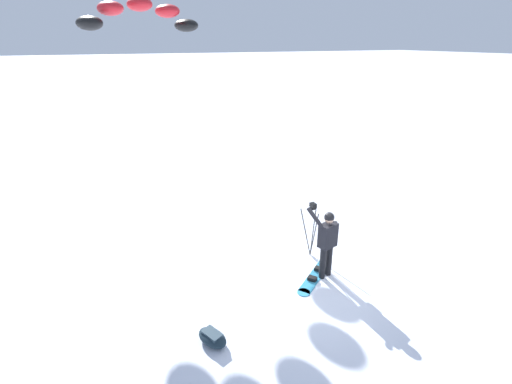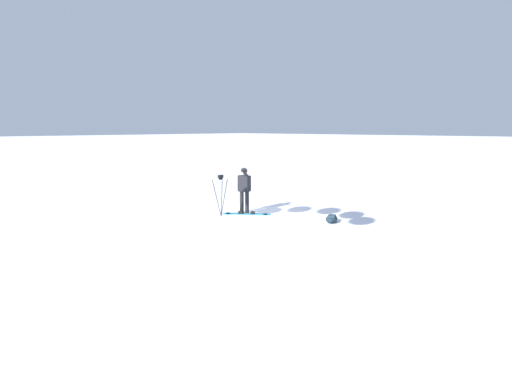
% 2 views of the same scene
% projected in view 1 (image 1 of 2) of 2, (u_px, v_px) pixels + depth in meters
% --- Properties ---
extents(ground_plane, '(300.00, 300.00, 0.00)m').
position_uv_depth(ground_plane, '(310.00, 285.00, 8.54)').
color(ground_plane, white).
extents(snowboarder, '(0.58, 0.62, 1.66)m').
position_uv_depth(snowboarder, '(327.00, 238.00, 8.51)').
color(snowboarder, black).
rests_on(snowboarder, ground_plane).
extents(snowboard, '(1.46, 1.14, 0.10)m').
position_uv_depth(snowboard, '(316.00, 275.00, 8.86)').
color(snowboard, teal).
rests_on(snowboard, ground_plane).
extents(traction_kite, '(4.32, 2.07, 1.05)m').
position_uv_depth(traction_kite, '(141.00, 15.00, 12.65)').
color(traction_kite, black).
extents(gear_bag_large, '(0.58, 0.72, 0.24)m').
position_uv_depth(gear_bag_large, '(212.00, 337.00, 6.87)').
color(gear_bag_large, '#192833').
rests_on(gear_bag_large, ground_plane).
extents(camera_tripod, '(0.51, 0.50, 1.45)m').
position_uv_depth(camera_tripod, '(312.00, 219.00, 9.36)').
color(camera_tripod, '#262628').
rests_on(camera_tripod, ground_plane).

